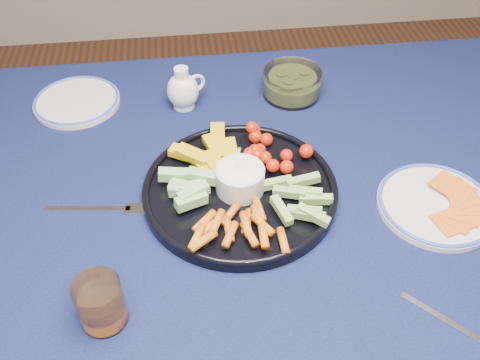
{
  "coord_description": "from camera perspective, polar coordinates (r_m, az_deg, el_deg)",
  "views": [
    {
      "loc": [
        -0.09,
        -0.62,
        1.44
      ],
      "look_at": [
        -0.01,
        0.05,
        0.78
      ],
      "focal_mm": 40.0,
      "sensor_mm": 36.0,
      "label": 1
    }
  ],
  "objects": [
    {
      "name": "crudite_platter",
      "position": [
        0.95,
        -0.13,
        -0.77
      ],
      "size": [
        0.35,
        0.35,
        0.11
      ],
      "color": "black",
      "rests_on": "dining_table"
    },
    {
      "name": "dining_table",
      "position": [
        1.0,
        0.92,
        -6.94
      ],
      "size": [
        1.67,
        1.07,
        0.75
      ],
      "color": "#462817",
      "rests_on": "ground"
    },
    {
      "name": "pickle_bowl",
      "position": [
        1.2,
        5.56,
        10.13
      ],
      "size": [
        0.13,
        0.13,
        0.06
      ],
      "color": "silver",
      "rests_on": "dining_table"
    },
    {
      "name": "creamer_pitcher",
      "position": [
        1.16,
        -6.07,
        9.51
      ],
      "size": [
        0.08,
        0.07,
        0.09
      ],
      "color": "white",
      "rests_on": "dining_table"
    },
    {
      "name": "fork_right",
      "position": [
        0.86,
        22.43,
        -14.48
      ],
      "size": [
        0.12,
        0.12,
        0.0
      ],
      "color": "white",
      "rests_on": "dining_table"
    },
    {
      "name": "cheese_plate",
      "position": [
        1.0,
        20.23,
        -2.37
      ],
      "size": [
        0.21,
        0.21,
        0.02
      ],
      "color": "silver",
      "rests_on": "dining_table"
    },
    {
      "name": "juice_tumbler",
      "position": [
        0.81,
        -14.58,
        -12.77
      ],
      "size": [
        0.07,
        0.07,
        0.08
      ],
      "color": "silver",
      "rests_on": "dining_table"
    },
    {
      "name": "side_plate_extra",
      "position": [
        1.23,
        -17.01,
        8.05
      ],
      "size": [
        0.18,
        0.18,
        0.02
      ],
      "color": "silver",
      "rests_on": "dining_table"
    },
    {
      "name": "fork_left",
      "position": [
        0.97,
        -14.21,
        -3.04
      ],
      "size": [
        0.18,
        0.04,
        0.0
      ],
      "color": "white",
      "rests_on": "dining_table"
    }
  ]
}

